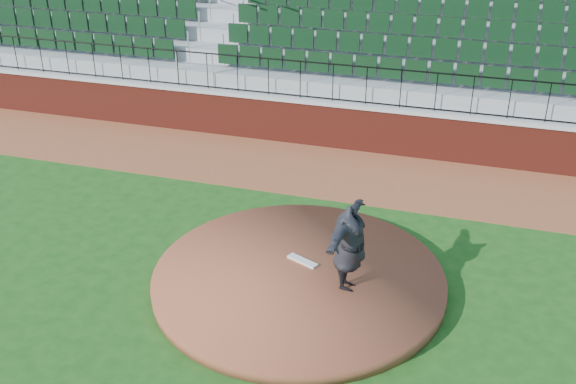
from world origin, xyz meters
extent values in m
plane|color=#1A4A15|center=(0.00, 0.00, 0.00)|extent=(90.00, 90.00, 0.00)
cube|color=brown|center=(0.00, 5.40, 0.01)|extent=(34.00, 3.20, 0.01)
cube|color=maroon|center=(0.00, 7.00, 0.60)|extent=(34.00, 0.35, 1.20)
cube|color=#B7B7B7|center=(0.00, 7.00, 1.25)|extent=(34.00, 0.45, 0.10)
cube|color=maroon|center=(0.00, 12.52, 2.75)|extent=(34.00, 0.50, 5.50)
cylinder|color=brown|center=(0.57, 0.33, 0.12)|extent=(5.45, 5.45, 0.25)
cube|color=silver|center=(0.52, 0.74, 0.27)|extent=(0.65, 0.40, 0.04)
imported|color=black|center=(1.54, 0.16, 1.08)|extent=(0.65, 2.06, 1.66)
camera|label=1|loc=(3.46, -9.75, 7.29)|focal=42.05mm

